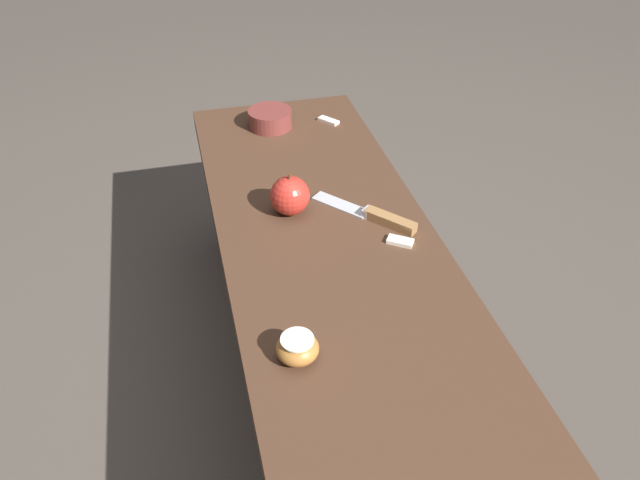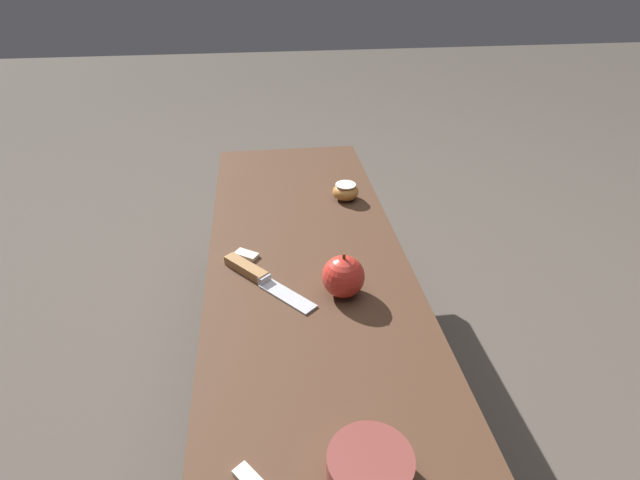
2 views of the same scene
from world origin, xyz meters
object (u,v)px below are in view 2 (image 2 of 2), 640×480
object	(u,v)px
bowl	(370,469)
wooden_bench	(308,287)
knife	(256,275)
apple_cut	(346,191)
apple_whole	(343,276)

from	to	relation	value
bowl	wooden_bench	bearing A→B (deg)	-176.96
knife	bowl	size ratio (longest dim) A/B	1.80
apple_cut	bowl	xyz separation A→B (m)	(0.75, -0.10, 0.00)
knife	bowl	world-z (taller)	bowl
bowl	apple_whole	bearing A→B (deg)	175.71
knife	apple_whole	xyz separation A→B (m)	(0.07, 0.16, 0.03)
wooden_bench	apple_cut	xyz separation A→B (m)	(-0.26, 0.12, 0.09)
knife	apple_cut	world-z (taller)	apple_cut
apple_cut	bowl	bearing A→B (deg)	-7.32
apple_whole	apple_cut	bearing A→B (deg)	169.75
apple_cut	bowl	size ratio (longest dim) A/B	0.61
apple_whole	wooden_bench	bearing A→B (deg)	-155.31
wooden_bench	bowl	bearing A→B (deg)	3.04
wooden_bench	apple_whole	size ratio (longest dim) A/B	13.82
wooden_bench	bowl	size ratio (longest dim) A/B	11.52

